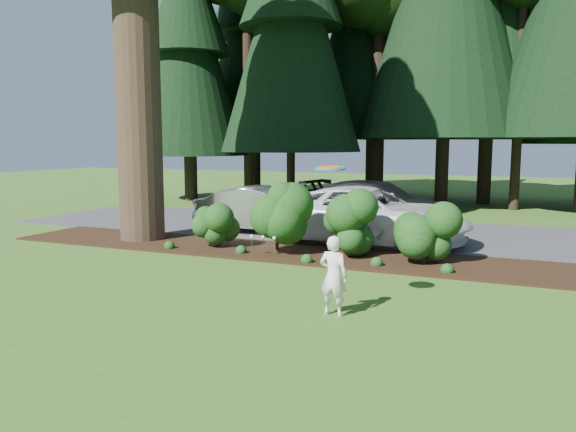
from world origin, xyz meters
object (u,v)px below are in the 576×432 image
(car_white_suv, at_px, (367,215))
(child, at_px, (333,276))
(car_silver_wagon, at_px, (264,210))
(frisbee, at_px, (330,168))
(car_dark_suv, at_px, (377,203))

(car_white_suv, xyz_separation_m, child, (1.21, -6.49, -0.15))
(car_silver_wagon, height_order, child, car_silver_wagon)
(car_silver_wagon, distance_m, frisbee, 8.54)
(car_dark_suv, height_order, child, car_dark_suv)
(car_silver_wagon, xyz_separation_m, child, (4.59, -7.05, -0.08))
(child, distance_m, frisbee, 1.73)
(car_silver_wagon, relative_size, car_white_suv, 0.77)
(car_dark_suv, height_order, frisbee, frisbee)
(car_silver_wagon, distance_m, child, 8.41)
(car_white_suv, distance_m, frisbee, 6.78)
(frisbee, bearing_deg, child, 7.86)
(child, bearing_deg, car_dark_suv, -74.76)
(car_dark_suv, bearing_deg, frisbee, -160.10)
(frisbee, bearing_deg, car_silver_wagon, 122.58)
(car_silver_wagon, bearing_deg, car_dark_suv, -48.30)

